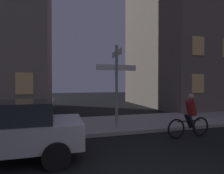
% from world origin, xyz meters
% --- Properties ---
extents(sidewalk_kerb, '(40.00, 3.50, 0.14)m').
position_xyz_m(sidewalk_kerb, '(0.00, 6.40, 0.07)').
color(sidewalk_kerb, '#9E9991').
rests_on(sidewalk_kerb, ground_plane).
extents(signpost, '(1.77, 1.34, 3.48)m').
position_xyz_m(signpost, '(0.66, 5.49, 2.20)').
color(signpost, gray).
rests_on(signpost, sidewalk_kerb).
extents(car_far_trailing, '(3.95, 2.01, 1.51)m').
position_xyz_m(car_far_trailing, '(-2.93, 3.33, 0.79)').
color(car_far_trailing, '#B7B7BC').
rests_on(car_far_trailing, ground_plane).
extents(cyclist, '(1.82, 0.34, 1.61)m').
position_xyz_m(cyclist, '(2.94, 3.73, 0.75)').
color(cyclist, black).
rests_on(cyclist, ground_plane).
extents(building_right_block, '(12.15, 9.92, 14.94)m').
position_xyz_m(building_right_block, '(11.64, 12.60, 7.47)').
color(building_right_block, '#6B6056').
rests_on(building_right_block, ground_plane).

